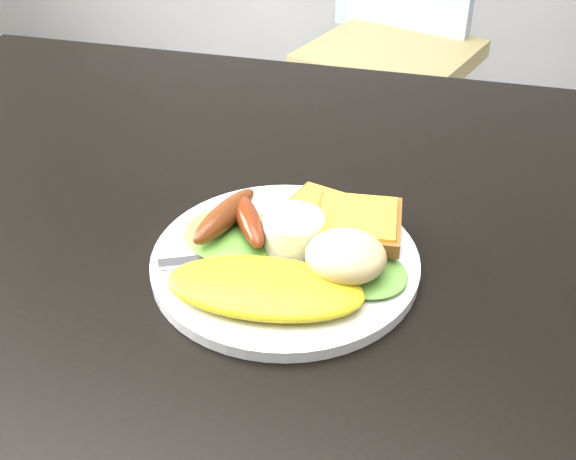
% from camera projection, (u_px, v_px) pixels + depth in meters
% --- Properties ---
extents(dining_table, '(1.20, 0.80, 0.04)m').
position_uv_depth(dining_table, '(311.00, 243.00, 0.66)').
color(dining_table, black).
rests_on(dining_table, ground).
extents(dining_chair, '(0.52, 0.52, 0.05)m').
position_uv_depth(dining_chair, '(390.00, 56.00, 1.81)').
color(dining_chair, tan).
rests_on(dining_chair, ground).
extents(person, '(0.53, 0.36, 1.43)m').
position_uv_depth(person, '(157.00, 37.00, 1.17)').
color(person, navy).
rests_on(person, ground).
extents(plate, '(0.24, 0.24, 0.01)m').
position_uv_depth(plate, '(285.00, 260.00, 0.59)').
color(plate, white).
rests_on(plate, dining_table).
extents(lettuce_left, '(0.11, 0.11, 0.01)m').
position_uv_depth(lettuce_left, '(232.00, 234.00, 0.61)').
color(lettuce_left, '#52932D').
rests_on(lettuce_left, plate).
extents(lettuce_right, '(0.10, 0.09, 0.01)m').
position_uv_depth(lettuce_right, '(363.00, 272.00, 0.57)').
color(lettuce_right, olive).
rests_on(lettuce_right, plate).
extents(omelette, '(0.17, 0.09, 0.02)m').
position_uv_depth(omelette, '(265.00, 288.00, 0.54)').
color(omelette, yellow).
rests_on(omelette, plate).
extents(sausage_a, '(0.05, 0.10, 0.02)m').
position_uv_depth(sausage_a, '(225.00, 216.00, 0.60)').
color(sausage_a, '#682F13').
rests_on(sausage_a, lettuce_left).
extents(sausage_b, '(0.06, 0.09, 0.02)m').
position_uv_depth(sausage_b, '(248.00, 219.00, 0.60)').
color(sausage_b, '#6C2907').
rests_on(sausage_b, lettuce_left).
extents(ramekin, '(0.06, 0.06, 0.03)m').
position_uv_depth(ramekin, '(294.00, 232.00, 0.59)').
color(ramekin, white).
rests_on(ramekin, plate).
extents(toast_a, '(0.09, 0.09, 0.01)m').
position_uv_depth(toast_a, '(322.00, 214.00, 0.63)').
color(toast_a, '#954A1F').
rests_on(toast_a, plate).
extents(toast_b, '(0.08, 0.08, 0.01)m').
position_uv_depth(toast_b, '(358.00, 223.00, 0.60)').
color(toast_b, '#975529').
rests_on(toast_b, toast_a).
extents(potato_salad, '(0.07, 0.07, 0.04)m').
position_uv_depth(potato_salad, '(346.00, 256.00, 0.55)').
color(potato_salad, beige).
rests_on(potato_salad, lettuce_right).
extents(fork, '(0.14, 0.07, 0.00)m').
position_uv_depth(fork, '(244.00, 256.00, 0.59)').
color(fork, '#ADAFB7').
rests_on(fork, plate).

